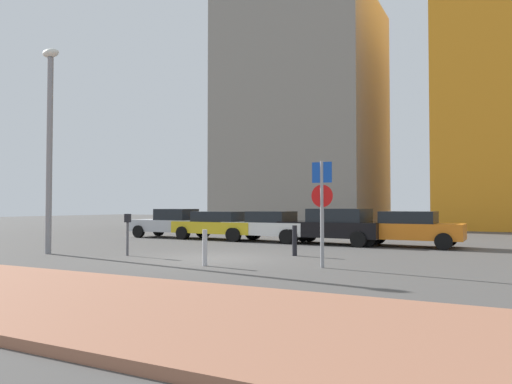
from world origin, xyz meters
The scene contains 13 objects.
ground_plane centered at (0.00, 0.00, 0.00)m, with size 120.00×120.00×0.00m, color #4C4947.
sidewalk_brick centered at (0.00, -6.93, 0.07)m, with size 40.00×4.31×0.14m, color #9E664C.
parked_car_silver centered at (-7.19, 7.46, 0.75)m, with size 4.16×1.98×1.49m.
parked_car_yellow centered at (-4.25, 7.33, 0.73)m, with size 4.59×2.24×1.37m.
parked_car_white centered at (-1.46, 7.16, 0.73)m, with size 4.20×2.14×1.39m.
parked_car_black centered at (1.70, 7.04, 0.80)m, with size 4.54×2.33×1.53m.
parked_car_orange centered at (4.74, 7.23, 0.75)m, with size 4.22×2.07×1.42m.
parking_sign_post centered at (3.84, -0.59, 1.78)m, with size 0.60×0.10×2.83m.
parking_meter centered at (-2.91, -0.57, 0.89)m, with size 0.18×0.14×1.38m.
street_lamp centered at (-5.76, -1.34, 4.17)m, with size 0.70×0.36×7.09m.
traffic_bollard_near centered at (2.01, 1.92, 0.50)m, with size 0.16×0.16×1.00m, color black.
traffic_bollard_mid centered at (0.84, -1.66, 0.49)m, with size 0.13×0.13×0.99m, color #B7B7BC.
building_under_construction centered at (-7.92, 27.97, 9.91)m, with size 13.03×12.06×19.83m, color gray.
Camera 1 is at (8.10, -12.68, 1.63)m, focal length 33.59 mm.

